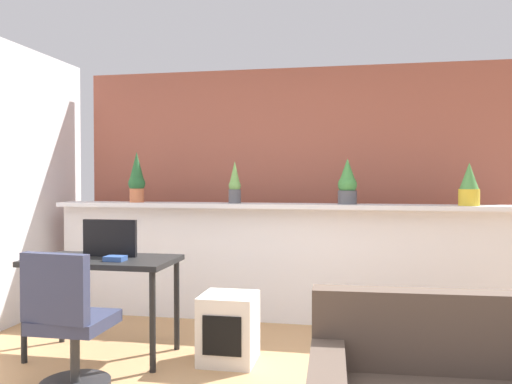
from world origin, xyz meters
TOP-DOWN VIEW (x-y plane):
  - divider_wall at (0.00, 2.00)m, footprint 4.62×0.16m
  - plant_shelf at (0.00, 1.96)m, footprint 4.62×0.35m
  - brick_wall_behind at (0.00, 2.60)m, footprint 4.62×0.10m
  - potted_plant_0 at (-1.55, 1.98)m, footprint 0.17×0.17m
  - potted_plant_1 at (-0.55, 1.95)m, footprint 0.12×0.12m
  - potted_plant_2 at (0.50, 1.99)m, footprint 0.17×0.17m
  - potted_plant_3 at (1.54, 1.92)m, footprint 0.18×0.18m
  - desk at (-1.31, 0.78)m, footprint 1.10×0.60m
  - tv_monitor at (-1.29, 0.86)m, footprint 0.43×0.04m
  - office_chair at (-1.16, 0.06)m, footprint 0.46×0.47m
  - side_cube_shelf at (-0.34, 0.84)m, footprint 0.40×0.41m
  - book_on_desk at (-1.15, 0.67)m, footprint 0.15×0.11m

SIDE VIEW (x-z plane):
  - side_cube_shelf at x=-0.34m, z-range 0.00..0.50m
  - office_chair at x=-1.16m, z-range -0.07..0.84m
  - divider_wall at x=0.00m, z-range 0.00..1.08m
  - desk at x=-1.31m, z-range 0.29..1.04m
  - book_on_desk at x=-1.15m, z-range 0.75..0.79m
  - tv_monitor at x=-1.29m, z-range 0.75..1.04m
  - plant_shelf at x=0.00m, z-range 1.08..1.12m
  - brick_wall_behind at x=0.00m, z-range 0.00..2.50m
  - potted_plant_3 at x=1.54m, z-range 1.11..1.48m
  - potted_plant_1 at x=-0.55m, z-range 1.10..1.50m
  - potted_plant_2 at x=0.50m, z-range 1.10..1.52m
  - potted_plant_0 at x=-1.55m, z-range 1.10..1.60m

